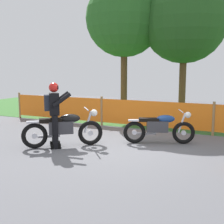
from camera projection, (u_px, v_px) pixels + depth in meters
ground at (124, 148)px, 7.72m from camera, size 24.00×24.00×0.02m
grass_verge at (175, 116)px, 12.75m from camera, size 24.00×6.39×0.01m
barrier_fence at (153, 114)px, 9.82m from camera, size 11.59×0.08×1.05m
tree_leftmost at (124, 19)px, 12.43m from camera, size 3.24×3.24×5.75m
tree_near_left at (185, 21)px, 11.89m from camera, size 3.42×3.42×5.65m
motorcycle_lead at (159, 127)px, 8.08m from camera, size 1.84×0.92×0.92m
motorcycle_trailing at (63, 129)px, 7.75m from camera, size 1.70×1.44×1.00m
rider_trailing at (54, 111)px, 7.62m from camera, size 0.78×0.74×1.69m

